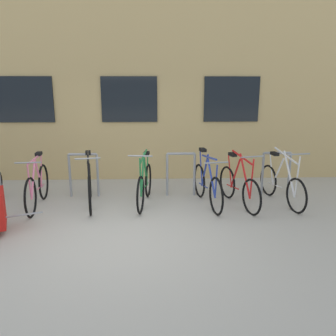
{
  "coord_description": "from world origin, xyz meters",
  "views": [
    {
      "loc": [
        0.62,
        -4.89,
        2.26
      ],
      "look_at": [
        0.85,
        1.6,
        0.66
      ],
      "focal_mm": 36.25,
      "sensor_mm": 36.0,
      "label": 1
    }
  ],
  "objects_px": {
    "bicycle_black": "(90,185)",
    "bicycle_red": "(239,186)",
    "bicycle_white": "(281,184)",
    "bicycle_blue": "(207,185)",
    "bicycle_pink": "(37,187)",
    "bicycle_green": "(145,184)"
  },
  "relations": [
    {
      "from": "bicycle_blue",
      "to": "bicycle_red",
      "type": "relative_size",
      "value": 1.06
    },
    {
      "from": "bicycle_blue",
      "to": "bicycle_black",
      "type": "xyz_separation_m",
      "value": [
        -2.26,
        0.08,
        0.0
      ]
    },
    {
      "from": "bicycle_white",
      "to": "bicycle_black",
      "type": "relative_size",
      "value": 0.97
    },
    {
      "from": "bicycle_pink",
      "to": "bicycle_blue",
      "type": "height_order",
      "value": "bicycle_blue"
    },
    {
      "from": "bicycle_blue",
      "to": "bicycle_black",
      "type": "distance_m",
      "value": 2.26
    },
    {
      "from": "bicycle_white",
      "to": "bicycle_red",
      "type": "bearing_deg",
      "value": -173.54
    },
    {
      "from": "bicycle_green",
      "to": "bicycle_blue",
      "type": "bearing_deg",
      "value": -4.2
    },
    {
      "from": "bicycle_pink",
      "to": "bicycle_blue",
      "type": "xyz_separation_m",
      "value": [
        3.23,
        0.01,
        -0.0
      ]
    },
    {
      "from": "bicycle_white",
      "to": "bicycle_black",
      "type": "xyz_separation_m",
      "value": [
        -3.73,
        0.05,
        0.02
      ]
    },
    {
      "from": "bicycle_white",
      "to": "bicycle_blue",
      "type": "distance_m",
      "value": 1.46
    },
    {
      "from": "bicycle_red",
      "to": "bicycle_green",
      "type": "bearing_deg",
      "value": 175.3
    },
    {
      "from": "bicycle_green",
      "to": "bicycle_red",
      "type": "height_order",
      "value": "bicycle_red"
    },
    {
      "from": "bicycle_black",
      "to": "bicycle_red",
      "type": "height_order",
      "value": "bicycle_red"
    },
    {
      "from": "bicycle_white",
      "to": "bicycle_red",
      "type": "distance_m",
      "value": 0.87
    },
    {
      "from": "bicycle_red",
      "to": "bicycle_white",
      "type": "bearing_deg",
      "value": 6.46
    },
    {
      "from": "bicycle_green",
      "to": "bicycle_red",
      "type": "relative_size",
      "value": 1.03
    },
    {
      "from": "bicycle_white",
      "to": "bicycle_blue",
      "type": "xyz_separation_m",
      "value": [
        -1.46,
        -0.04,
        0.01
      ]
    },
    {
      "from": "bicycle_black",
      "to": "bicycle_red",
      "type": "bearing_deg",
      "value": -2.87
    },
    {
      "from": "bicycle_pink",
      "to": "bicycle_white",
      "type": "bearing_deg",
      "value": 0.58
    },
    {
      "from": "bicycle_black",
      "to": "bicycle_red",
      "type": "xyz_separation_m",
      "value": [
        2.86,
        -0.14,
        -0.01
      ]
    },
    {
      "from": "bicycle_white",
      "to": "bicycle_black",
      "type": "height_order",
      "value": "bicycle_white"
    },
    {
      "from": "bicycle_pink",
      "to": "bicycle_red",
      "type": "xyz_separation_m",
      "value": [
        3.83,
        -0.05,
        -0.02
      ]
    }
  ]
}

